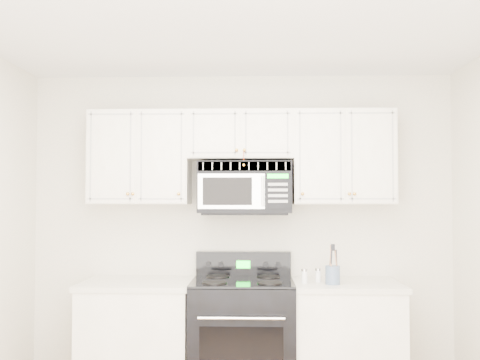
{
  "coord_description": "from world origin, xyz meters",
  "views": [
    {
      "loc": [
        0.12,
        -2.74,
        1.56
      ],
      "look_at": [
        0.0,
        1.3,
        1.7
      ],
      "focal_mm": 40.0,
      "sensor_mm": 36.0,
      "label": 1
    }
  ],
  "objects": [
    {
      "name": "room",
      "position": [
        0.0,
        0.0,
        1.3
      ],
      "size": [
        3.51,
        3.51,
        2.61
      ],
      "color": "#956345",
      "rests_on": "ground"
    },
    {
      "name": "base_cabinet_left",
      "position": [
        -0.8,
        1.44,
        0.43
      ],
      "size": [
        0.86,
        0.65,
        0.92
      ],
      "color": "white",
      "rests_on": "ground"
    },
    {
      "name": "base_cabinet_right",
      "position": [
        0.8,
        1.44,
        0.43
      ],
      "size": [
        0.86,
        0.65,
        0.92
      ],
      "color": "white",
      "rests_on": "ground"
    },
    {
      "name": "range",
      "position": [
        0.02,
        1.42,
        0.48
      ],
      "size": [
        0.78,
        0.71,
        1.13
      ],
      "color": "black",
      "rests_on": "ground"
    },
    {
      "name": "upper_cabinets",
      "position": [
        0.0,
        1.58,
        1.93
      ],
      "size": [
        2.44,
        0.37,
        0.75
      ],
      "color": "white",
      "rests_on": "ground"
    },
    {
      "name": "microwave",
      "position": [
        0.03,
        1.56,
        1.65
      ],
      "size": [
        0.74,
        0.42,
        0.41
      ],
      "color": "black",
      "rests_on": "ground"
    },
    {
      "name": "utensil_crock",
      "position": [
        0.7,
        1.32,
        1.0
      ],
      "size": [
        0.11,
        0.11,
        0.3
      ],
      "color": "#505972",
      "rests_on": "base_cabinet_right"
    },
    {
      "name": "shaker_salt",
      "position": [
        0.6,
        1.42,
        0.97
      ],
      "size": [
        0.04,
        0.04,
        0.11
      ],
      "color": "silver",
      "rests_on": "base_cabinet_right"
    },
    {
      "name": "shaker_pepper",
      "position": [
        0.49,
        1.36,
        0.98
      ],
      "size": [
        0.05,
        0.05,
        0.11
      ],
      "color": "silver",
      "rests_on": "base_cabinet_right"
    }
  ]
}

